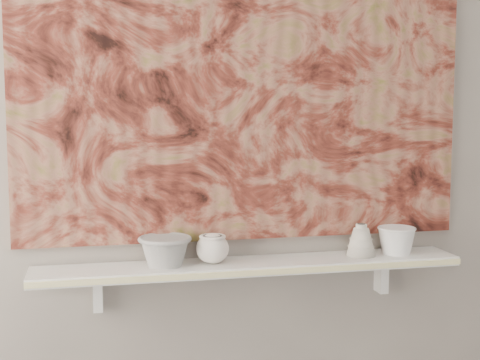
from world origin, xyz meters
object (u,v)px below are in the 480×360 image
object	(u,v)px
shelf	(251,266)
bowl_white	(396,240)
bell_vessel	(361,240)
bowl_grey	(165,251)
cup_cream	(213,249)
painting	(245,73)

from	to	relation	value
shelf	bowl_white	world-z (taller)	bowl_white
bell_vessel	bowl_white	distance (m)	0.13
bowl_grey	cup_cream	distance (m)	0.15
shelf	bowl_white	size ratio (longest dim) A/B	10.72
bell_vessel	painting	bearing A→B (deg)	168.12
cup_cream	painting	bearing A→B (deg)	32.41
bowl_grey	cup_cream	size ratio (longest dim) A/B	1.61
bell_vessel	shelf	bearing A→B (deg)	180.00
painting	bowl_grey	size ratio (longest dim) A/B	8.83
shelf	bell_vessel	world-z (taller)	bell_vessel
bowl_white	cup_cream	bearing A→B (deg)	180.00
shelf	bell_vessel	xyz separation A→B (m)	(0.38, 0.00, 0.07)
painting	shelf	bearing A→B (deg)	-90.00
painting	bell_vessel	world-z (taller)	painting
shelf	bowl_grey	size ratio (longest dim) A/B	8.25
painting	bowl_grey	bearing A→B (deg)	-163.93
bowl_grey	bell_vessel	world-z (taller)	bell_vessel
shelf	bowl_white	xyz separation A→B (m)	(0.51, 0.00, 0.06)
cup_cream	bowl_white	world-z (taller)	cup_cream
cup_cream	bell_vessel	world-z (taller)	bell_vessel
bowl_white	shelf	bearing A→B (deg)	180.00
bell_vessel	cup_cream	bearing A→B (deg)	180.00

